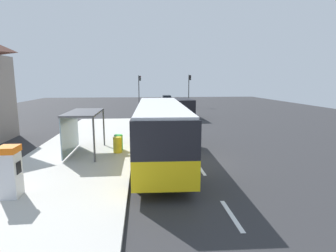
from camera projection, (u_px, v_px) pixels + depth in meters
name	position (u px, v px, depth m)	size (l,w,h in m)	color
ground_plane	(168.00, 124.00, 28.80)	(56.00, 92.00, 0.04)	#2D2D30
sidewalk_platform	(81.00, 154.00, 16.40)	(6.20, 30.00, 0.18)	beige
lane_stripe_seg_0	(232.00, 215.00, 9.18)	(0.16, 2.20, 0.01)	silver
lane_stripe_seg_1	(200.00, 168.00, 14.09)	(0.16, 2.20, 0.01)	silver
lane_stripe_seg_2	(185.00, 146.00, 19.00)	(0.16, 2.20, 0.01)	silver
lane_stripe_seg_3	(176.00, 132.00, 23.91)	(0.16, 2.20, 0.01)	silver
lane_stripe_seg_4	(170.00, 123.00, 28.82)	(0.16, 2.20, 0.01)	silver
lane_stripe_seg_5	(166.00, 117.00, 33.73)	(0.16, 2.20, 0.01)	silver
lane_stripe_seg_6	(163.00, 112.00, 38.64)	(0.16, 2.20, 0.01)	silver
lane_stripe_seg_7	(161.00, 109.00, 43.55)	(0.16, 2.20, 0.01)	silver
bus	(160.00, 129.00, 15.05)	(2.86, 11.08, 3.21)	yellow
white_van	(183.00, 107.00, 32.81)	(2.13, 5.25, 2.30)	black
sedan_near	(172.00, 103.00, 45.25)	(1.90, 4.43, 1.52)	black
sedan_far	(167.00, 99.00, 55.56)	(1.84, 4.40, 1.52)	#B7B7BC
ticket_machine	(10.00, 171.00, 10.08)	(0.66, 0.76, 1.94)	silver
recycling_bin_yellow	(118.00, 145.00, 16.44)	(0.52, 0.52, 0.95)	yellow
recycling_bin_green	(119.00, 142.00, 17.13)	(0.52, 0.52, 0.95)	green
traffic_light_near_side	(189.00, 86.00, 47.17)	(0.49, 0.28, 5.45)	#2D2D2D
traffic_light_far_side	(139.00, 86.00, 47.16)	(0.49, 0.28, 5.34)	#2D2D2D
bus_shelter	(79.00, 121.00, 16.07)	(1.80, 4.00, 2.50)	#4C4C51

